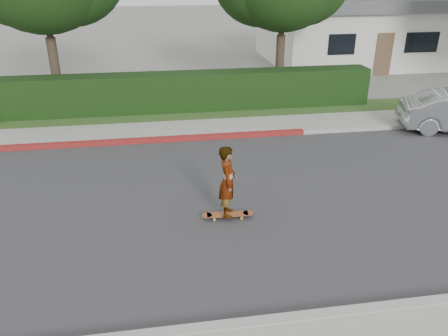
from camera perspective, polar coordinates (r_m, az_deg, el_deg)
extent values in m
plane|color=slate|center=(10.99, 11.98, -3.21)|extent=(120.00, 120.00, 0.00)
cube|color=#2D2D30|center=(10.99, 11.98, -3.18)|extent=(60.00, 8.00, 0.01)
cube|color=#9E9E99|center=(7.93, 22.55, -16.38)|extent=(60.00, 0.20, 0.15)
cube|color=#9E9E99|center=(14.53, 6.50, 4.51)|extent=(60.00, 0.20, 0.15)
cube|color=maroon|center=(14.09, -13.56, 3.33)|extent=(12.00, 0.21, 0.15)
cube|color=gray|center=(15.35, 5.63, 5.61)|extent=(60.00, 1.60, 0.12)
cube|color=#2D4C1E|center=(16.83, 4.29, 7.34)|extent=(60.00, 1.60, 0.10)
cube|color=black|center=(16.80, -6.26, 9.72)|extent=(15.00, 1.00, 1.50)
cylinder|color=#33261C|center=(18.31, -21.08, 11.42)|extent=(0.36, 0.36, 2.70)
cylinder|color=#33261C|center=(18.01, -22.10, 17.67)|extent=(0.24, 0.24, 2.25)
cylinder|color=#33261C|center=(19.15, 7.26, 13.08)|extent=(0.36, 0.36, 2.52)
cylinder|color=#33261C|center=(18.87, 7.58, 18.71)|extent=(0.24, 0.24, 2.10)
cube|color=beige|center=(27.87, 16.71, 16.38)|extent=(10.00, 8.00, 3.00)
cube|color=#4C4C51|center=(27.70, 17.18, 20.05)|extent=(10.60, 8.60, 0.60)
cube|color=black|center=(23.21, 15.13, 15.32)|extent=(1.40, 0.06, 1.00)
cube|color=black|center=(25.23, 24.43, 14.72)|extent=(1.80, 0.06, 1.00)
cube|color=brown|center=(24.30, 20.11, 13.77)|extent=(0.90, 0.06, 2.10)
cylinder|color=gold|center=(9.59, -1.29, -6.75)|extent=(0.06, 0.04, 0.06)
cylinder|color=gold|center=(9.74, -1.37, -6.22)|extent=(0.06, 0.04, 0.06)
cylinder|color=gold|center=(9.66, 2.32, -6.54)|extent=(0.06, 0.04, 0.06)
cylinder|color=gold|center=(9.80, 2.17, -6.03)|extent=(0.06, 0.04, 0.06)
cube|color=silver|center=(9.65, -1.33, -6.27)|extent=(0.06, 0.18, 0.03)
cube|color=silver|center=(9.71, 2.25, -6.07)|extent=(0.06, 0.18, 0.03)
cube|color=brown|center=(9.66, 0.46, -6.05)|extent=(0.92, 0.27, 0.02)
cylinder|color=brown|center=(9.62, -2.24, -6.20)|extent=(0.23, 0.23, 0.02)
cylinder|color=brown|center=(9.72, 3.14, -5.90)|extent=(0.23, 0.23, 0.02)
imported|color=white|center=(9.27, 0.48, -1.76)|extent=(0.48, 0.64, 1.60)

